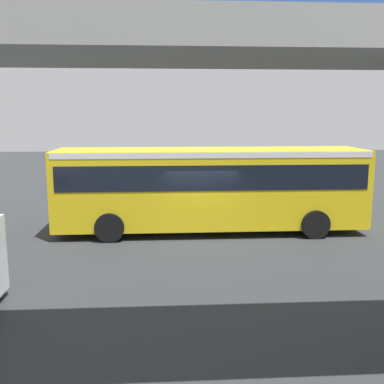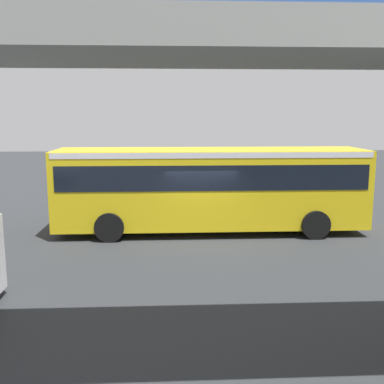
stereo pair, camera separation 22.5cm
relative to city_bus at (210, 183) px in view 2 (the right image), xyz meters
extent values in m
plane|color=#2D3033|center=(0.43, 0.73, -1.88)|extent=(80.00, 80.00, 0.00)
cube|color=yellow|center=(-0.01, 0.00, -0.17)|extent=(11.50, 2.55, 2.86)
cube|color=black|center=(-0.01, 0.00, 0.35)|extent=(11.04, 2.59, 0.90)
cube|color=white|center=(-0.01, 0.00, 1.15)|extent=(11.27, 2.58, 0.20)
cube|color=black|center=(5.76, 0.00, 0.18)|extent=(0.04, 2.24, 1.20)
cylinder|color=black|center=(3.67, 1.27, -1.36)|extent=(1.04, 0.30, 1.04)
cylinder|color=black|center=(3.67, -1.27, -1.36)|extent=(1.04, 0.30, 1.04)
cylinder|color=black|center=(-3.69, 1.27, -1.36)|extent=(1.04, 0.30, 1.04)
cylinder|color=black|center=(-3.69, -1.27, -1.36)|extent=(1.04, 0.30, 1.04)
cylinder|color=slate|center=(-6.92, -2.27, -0.48)|extent=(0.08, 0.08, 2.80)
cube|color=blue|center=(-6.92, -2.27, 0.62)|extent=(0.04, 0.60, 0.60)
cube|color=silver|center=(-3.57, -2.70, -1.88)|extent=(2.00, 0.20, 0.01)
cube|color=silver|center=(0.43, -2.70, -1.88)|extent=(2.00, 0.20, 0.01)
cube|color=silver|center=(4.43, -2.70, -1.88)|extent=(2.00, 0.20, 0.01)
cube|color=gray|center=(0.43, 9.97, 3.56)|extent=(25.69, 2.60, 0.50)
cube|color=#3359A5|center=(0.43, 8.72, 4.36)|extent=(25.69, 0.08, 1.10)
camera|label=1|loc=(1.77, 16.65, 2.52)|focal=41.85mm
camera|label=2|loc=(1.55, 16.66, 2.52)|focal=41.85mm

